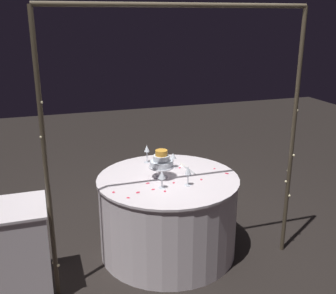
{
  "coord_description": "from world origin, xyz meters",
  "views": [
    {
      "loc": [
        1.04,
        3.18,
        2.11
      ],
      "look_at": [
        0.0,
        0.0,
        1.02
      ],
      "focal_mm": 43.47,
      "sensor_mm": 36.0,
      "label": 1
    }
  ],
  "objects": [
    {
      "name": "decorative_arch",
      "position": [
        -0.0,
        0.33,
        1.43
      ],
      "size": [
        2.11,
        0.05,
        2.19
      ],
      "color": "#473D2D",
      "rests_on": "ground"
    },
    {
      "name": "rose_petal_6",
      "position": [
        -0.18,
        -0.2,
        0.74
      ],
      "size": [
        0.04,
        0.04,
        0.0
      ],
      "primitive_type": "ellipsoid",
      "rotation": [
        0.0,
        0.0,
        3.87
      ],
      "color": "#E02D47",
      "rests_on": "main_table"
    },
    {
      "name": "tiered_cake",
      "position": [
        0.05,
        -0.02,
        0.89
      ],
      "size": [
        0.22,
        0.22,
        0.26
      ],
      "color": "silver",
      "rests_on": "main_table"
    },
    {
      "name": "rose_petal_4",
      "position": [
        0.43,
        0.3,
        0.74
      ],
      "size": [
        0.04,
        0.04,
        0.0
      ],
      "primitive_type": "ellipsoid",
      "rotation": [
        0.0,
        0.0,
        5.42
      ],
      "color": "#E02D47",
      "rests_on": "main_table"
    },
    {
      "name": "wine_glass_2",
      "position": [
        0.12,
        0.2,
        0.84
      ],
      "size": [
        0.06,
        0.06,
        0.15
      ],
      "color": "silver",
      "rests_on": "main_table"
    },
    {
      "name": "wine_glass_1",
      "position": [
        -0.11,
        0.21,
        0.86
      ],
      "size": [
        0.06,
        0.06,
        0.17
      ],
      "color": "silver",
      "rests_on": "main_table"
    },
    {
      "name": "wine_glass_3",
      "position": [
        0.07,
        -0.44,
        0.86
      ],
      "size": [
        0.06,
        0.06,
        0.18
      ],
      "color": "silver",
      "rests_on": "main_table"
    },
    {
      "name": "rose_petal_5",
      "position": [
        0.33,
        0.23,
        0.74
      ],
      "size": [
        0.05,
        0.04,
        0.0
      ],
      "primitive_type": "ellipsoid",
      "rotation": [
        0.0,
        0.0,
        0.41
      ],
      "color": "#E02D47",
      "rests_on": "main_table"
    },
    {
      "name": "rose_petal_2",
      "position": [
        0.12,
        0.27,
        0.74
      ],
      "size": [
        0.03,
        0.04,
        0.0
      ],
      "primitive_type": "ellipsoid",
      "rotation": [
        0.0,
        0.0,
        1.38
      ],
      "color": "#E02D47",
      "rests_on": "main_table"
    },
    {
      "name": "rose_petal_0",
      "position": [
        -0.26,
        0.14,
        0.74
      ],
      "size": [
        0.03,
        0.03,
        0.0
      ],
      "primitive_type": "ellipsoid",
      "rotation": [
        0.0,
        0.0,
        1.26
      ],
      "color": "#E02D47",
      "rests_on": "main_table"
    },
    {
      "name": "side_table",
      "position": [
        1.3,
        0.23,
        0.38
      ],
      "size": [
        0.49,
        0.49,
        0.75
      ],
      "color": "white",
      "rests_on": "ground"
    },
    {
      "name": "rose_petal_10",
      "position": [
        -0.54,
        0.07,
        0.74
      ],
      "size": [
        0.04,
        0.05,
        0.0
      ],
      "primitive_type": "ellipsoid",
      "rotation": [
        0.0,
        0.0,
        5.33
      ],
      "color": "#E02D47",
      "rests_on": "main_table"
    },
    {
      "name": "cake_knife",
      "position": [
        -0.24,
        -0.17,
        0.74
      ],
      "size": [
        0.05,
        0.3,
        0.01
      ],
      "color": "silver",
      "rests_on": "main_table"
    },
    {
      "name": "rose_petal_8",
      "position": [
        0.21,
        0.07,
        0.74
      ],
      "size": [
        0.04,
        0.03,
        0.0
      ],
      "primitive_type": "ellipsoid",
      "rotation": [
        0.0,
        0.0,
        0.26
      ],
      "color": "#E02D47",
      "rests_on": "main_table"
    },
    {
      "name": "wine_glass_0",
      "position": [
        -0.13,
        -0.23,
        0.84
      ],
      "size": [
        0.06,
        0.06,
        0.14
      ],
      "color": "silver",
      "rests_on": "main_table"
    },
    {
      "name": "rose_petal_7",
      "position": [
        0.52,
        0.16,
        0.74
      ],
      "size": [
        0.03,
        0.03,
        0.0
      ],
      "primitive_type": "ellipsoid",
      "rotation": [
        0.0,
        0.0,
        4.6
      ],
      "color": "#E02D47",
      "rests_on": "main_table"
    },
    {
      "name": "main_table",
      "position": [
        0.0,
        0.0,
        0.37
      ],
      "size": [
        1.27,
        1.27,
        0.73
      ],
      "color": "white",
      "rests_on": "ground"
    },
    {
      "name": "rose_petal_1",
      "position": [
        -0.48,
        -0.07,
        0.74
      ],
      "size": [
        0.02,
        0.03,
        0.0
      ],
      "primitive_type": "ellipsoid",
      "rotation": [
        0.0,
        0.0,
        1.71
      ],
      "color": "#E02D47",
      "rests_on": "main_table"
    },
    {
      "name": "ground_plane",
      "position": [
        0.0,
        0.0,
        0.0
      ],
      "size": [
        12.0,
        12.0,
        0.0
      ],
      "primitive_type": "plane",
      "color": "black"
    },
    {
      "name": "rose_petal_3",
      "position": [
        0.2,
        0.21,
        0.74
      ],
      "size": [
        0.04,
        0.03,
        0.0
      ],
      "primitive_type": "ellipsoid",
      "rotation": [
        0.0,
        0.0,
        3.34
      ],
      "color": "#E02D47",
      "rests_on": "main_table"
    },
    {
      "name": "rose_petal_9",
      "position": [
        -0.01,
        0.13,
        0.74
      ],
      "size": [
        0.03,
        0.03,
        0.0
      ],
      "primitive_type": "ellipsoid",
      "rotation": [
        0.0,
        0.0,
        4.25
      ],
      "color": "#E02D47",
      "rests_on": "main_table"
    }
  ]
}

